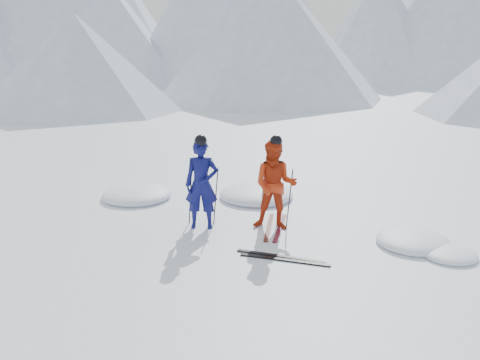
# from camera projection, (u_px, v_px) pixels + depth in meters

# --- Properties ---
(ground) EXTENTS (160.00, 160.00, 0.00)m
(ground) POSITION_uv_depth(u_px,v_px,m) (299.00, 242.00, 10.27)
(ground) COLOR white
(ground) RESTS_ON ground
(mountain_range) EXTENTS (106.15, 62.94, 15.53)m
(mountain_range) POSITION_uv_depth(u_px,v_px,m) (402.00, 6.00, 41.01)
(mountain_range) COLOR #B2BCD1
(mountain_range) RESTS_ON ground
(skier_blue) EXTENTS (0.77, 0.57, 1.94)m
(skier_blue) POSITION_uv_depth(u_px,v_px,m) (202.00, 184.00, 10.83)
(skier_blue) COLOR #0D0F51
(skier_blue) RESTS_ON ground
(skier_red) EXTENTS (0.95, 0.74, 1.94)m
(skier_red) POSITION_uv_depth(u_px,v_px,m) (275.00, 185.00, 10.77)
(skier_red) COLOR #B92D0E
(skier_red) RESTS_ON ground
(pole_blue_left) EXTENTS (0.13, 0.09, 1.29)m
(pole_blue_left) POSITION_uv_depth(u_px,v_px,m) (190.00, 196.00, 11.11)
(pole_blue_left) COLOR black
(pole_blue_left) RESTS_ON ground
(pole_blue_right) EXTENTS (0.13, 0.08, 1.29)m
(pole_blue_right) POSITION_uv_depth(u_px,v_px,m) (216.00, 196.00, 11.11)
(pole_blue_right) COLOR black
(pole_blue_right) RESTS_ON ground
(pole_red_left) EXTENTS (0.13, 0.10, 1.29)m
(pole_red_left) POSITION_uv_depth(u_px,v_px,m) (263.00, 196.00, 11.15)
(pole_red_left) COLOR black
(pole_red_left) RESTS_ON ground
(pole_red_right) EXTENTS (0.13, 0.09, 1.29)m
(pole_red_right) POSITION_uv_depth(u_px,v_px,m) (290.00, 198.00, 10.95)
(pole_red_right) COLOR black
(pole_red_right) RESTS_ON ground
(ski_worn_left) EXTENTS (0.17, 1.70, 0.03)m
(ski_worn_left) POSITION_uv_depth(u_px,v_px,m) (269.00, 227.00, 11.05)
(ski_worn_left) COLOR black
(ski_worn_left) RESTS_ON ground
(ski_worn_right) EXTENTS (0.13, 1.70, 0.03)m
(ski_worn_right) POSITION_uv_depth(u_px,v_px,m) (280.00, 228.00, 11.00)
(ski_worn_right) COLOR black
(ski_worn_right) RESTS_ON ground
(ski_loose_a) EXTENTS (1.69, 0.37, 0.03)m
(ski_loose_a) POSITION_uv_depth(u_px,v_px,m) (280.00, 256.00, 9.54)
(ski_loose_a) COLOR black
(ski_loose_a) RESTS_ON ground
(ski_loose_b) EXTENTS (1.70, 0.31, 0.03)m
(ski_loose_b) POSITION_uv_depth(u_px,v_px,m) (285.00, 260.00, 9.38)
(ski_loose_b) COLOR black
(ski_loose_b) RESTS_ON ground
(snow_lumps) EXTENTS (8.59, 4.49, 0.42)m
(snow_lumps) POSITION_uv_depth(u_px,v_px,m) (246.00, 208.00, 12.37)
(snow_lumps) COLOR white
(snow_lumps) RESTS_ON ground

